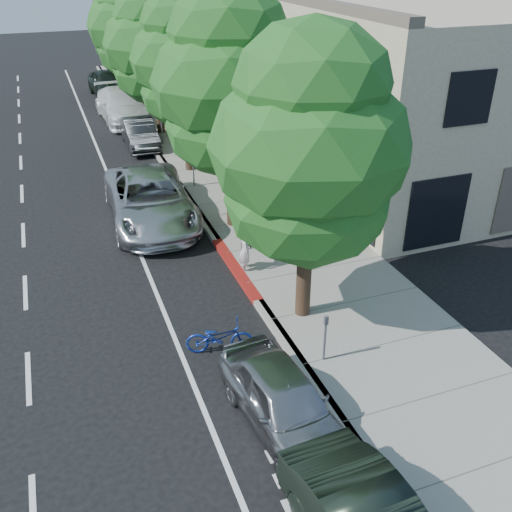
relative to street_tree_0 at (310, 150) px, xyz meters
name	(u,v)px	position (x,y,z in m)	size (l,w,h in m)	color
ground	(247,287)	(-0.90, 2.00, -4.75)	(120.00, 120.00, 0.00)	black
sidewalk	(234,182)	(1.40, 10.00, -4.67)	(4.60, 56.00, 0.15)	gray
curb	(181,189)	(-0.90, 10.00, -4.67)	(0.30, 56.00, 0.15)	#9E998E
curb_red_segment	(236,269)	(-0.90, 3.00, -4.67)	(0.32, 4.00, 0.15)	maroon
storefront_building	(297,51)	(8.70, 20.00, -1.25)	(10.00, 36.00, 7.00)	beige
street_tree_0	(310,150)	(0.00, 0.00, 0.00)	(4.85, 4.85, 7.73)	black
street_tree_1	(230,85)	(0.00, 6.00, 0.29)	(5.09, 5.09, 8.19)	black
street_tree_2	(184,62)	(0.00, 12.00, 0.01)	(4.42, 4.42, 7.62)	black
street_tree_3	(154,46)	(0.00, 18.00, -0.25)	(5.12, 5.12, 7.49)	black
street_tree_4	(133,28)	(0.00, 24.00, -0.09)	(5.26, 5.26, 7.74)	black
street_tree_5	(119,26)	(0.00, 30.00, -0.70)	(4.27, 4.27, 6.64)	black
cyclist	(245,250)	(-0.65, 2.80, -3.96)	(0.58, 0.38, 1.58)	silver
bicycle	(220,337)	(-2.55, -0.64, -4.31)	(0.59, 1.68, 0.88)	#162F9A
silver_suv	(150,200)	(-2.63, 7.50, -3.89)	(2.86, 6.21, 1.73)	silver
dark_sedan	(140,133)	(-1.40, 16.40, -4.07)	(1.43, 4.11, 1.35)	black
white_pickup	(122,105)	(-1.44, 21.50, -3.88)	(2.43, 5.97, 1.73)	white
dark_suv_far	(108,83)	(-1.40, 27.78, -3.91)	(1.98, 4.93, 1.68)	black
near_car_a	(284,401)	(-2.04, -3.50, -4.08)	(1.59, 3.94, 1.34)	#9E9EA2
pedestrian	(246,161)	(1.91, 9.95, -3.79)	(0.79, 0.61, 1.62)	black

